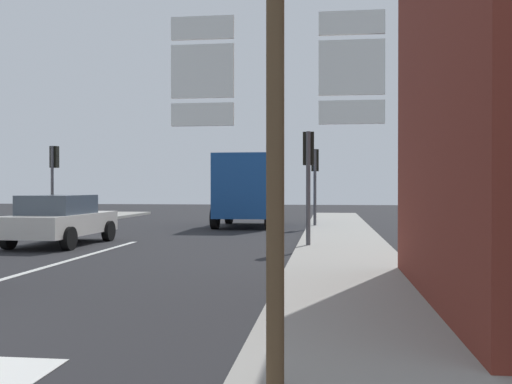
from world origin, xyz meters
The scene contains 9 objects.
ground_plane centered at (0.00, 10.00, 0.00)m, with size 80.00×80.00×0.00m, color #232326.
sidewalk_right centered at (6.36, 8.00, 0.07)m, with size 2.49×44.00×0.14m, color gray.
lane_centre_stripe centered at (0.00, 6.00, 0.01)m, with size 0.16×12.00×0.01m, color silver.
sedan_far centered at (-1.83, 10.81, 0.76)m, with size 2.05×4.24×1.47m.
delivery_truck centered at (2.48, 19.31, 1.65)m, with size 2.49×5.00×3.05m.
route_sign_post centered at (5.54, -0.88, 1.91)m, with size 1.66×0.14×3.20m.
traffic_light_near_right centered at (5.42, 10.51, 2.37)m, with size 0.30×0.49×3.21m.
traffic_light_far_right centered at (5.42, 18.60, 2.41)m, with size 0.30×0.49×3.25m.
traffic_light_far_left centered at (-5.42, 17.64, 2.53)m, with size 0.30×0.49×3.41m.
Camera 1 is at (5.95, -5.33, 1.71)m, focal length 40.71 mm.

